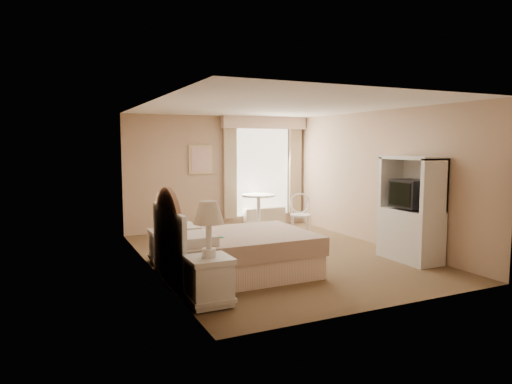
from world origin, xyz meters
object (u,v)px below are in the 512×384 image
round_table (258,206)px  bed (232,252)px  nightstand_near (209,267)px  cafe_chair (300,212)px  armoire (411,217)px  nightstand_far (164,237)px

round_table → bed: bearing=-121.3°
nightstand_near → round_table: size_ratio=1.56×
bed → cafe_chair: (2.30, 1.99, 0.17)m
round_table → armoire: armoire is taller
cafe_chair → bed: bearing=-114.3°
cafe_chair → armoire: bearing=-50.5°
nightstand_near → nightstand_far: size_ratio=1.10×
nightstand_near → round_table: 4.86m
cafe_chair → nightstand_far: bearing=-139.2°
nightstand_far → cafe_chair: bearing=16.1°
nightstand_far → cafe_chair: 3.14m
nightstand_far → cafe_chair: (3.02, 0.87, 0.10)m
cafe_chair → armoire: (0.64, -2.42, 0.19)m
nightstand_far → armoire: 3.98m
nightstand_far → round_table: size_ratio=1.41×
round_table → cafe_chair: 1.16m
nightstand_near → round_table: (2.58, 4.11, 0.06)m
nightstand_far → round_table: (2.58, 1.94, 0.10)m
nightstand_far → bed: bearing=-57.6°
bed → nightstand_far: size_ratio=1.90×
bed → cafe_chair: bed is taller
nightstand_far → armoire: bearing=-23.1°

